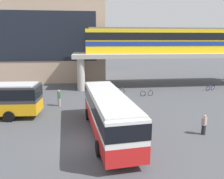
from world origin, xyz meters
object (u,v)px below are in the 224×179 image
bicycle_blue (210,88)px  bicycle_brown (147,93)px  pedestrian_at_kerb (59,98)px  bicycle_black (112,95)px  bicycle_orange (118,91)px  train (167,40)px  station_building (21,41)px  pedestrian_near_building (204,125)px  bus_main (108,110)px

bicycle_blue → bicycle_brown: bearing=-168.1°
bicycle_blue → pedestrian_at_kerb: 21.63m
bicycle_black → bicycle_orange: (1.14, 2.03, 0.00)m
train → bicycle_blue: train is taller
bicycle_brown → bicycle_orange: size_ratio=1.07×
bicycle_blue → station_building: bearing=154.6°
train → pedestrian_near_building: (-3.84, -19.17, -6.40)m
bus_main → pedestrian_at_kerb: bearing=119.9°
station_building → pedestrian_near_building: size_ratio=19.19×
bicycle_blue → bicycle_black: same height
bicycle_blue → train: bearing=136.6°
bicycle_black → bicycle_blue: bearing=9.3°
pedestrian_near_building → bus_main: bearing=173.2°
pedestrian_at_kerb → pedestrian_near_building: 15.02m
bus_main → bicycle_black: size_ratio=6.66×
train → pedestrian_near_building: size_ratio=16.20×
train → station_building: bearing=159.2°
pedestrian_near_building → station_building: bearing=126.2°
station_building → bicycle_brown: size_ratio=17.07×
station_building → bicycle_black: size_ratio=18.07×
bus_main → pedestrian_at_kerb: bus_main is taller
bus_main → bicycle_brown: size_ratio=6.30×
bicycle_brown → pedestrian_at_kerb: size_ratio=0.98×
bicycle_orange → pedestrian_at_kerb: bearing=-145.8°
train → bicycle_orange: size_ratio=15.41×
bicycle_orange → pedestrian_at_kerb: 8.88m
pedestrian_at_kerb → pedestrian_near_building: (12.03, -9.00, -0.12)m
bicycle_blue → bicycle_black: (-14.76, -2.42, 0.00)m
station_building → bicycle_black: bearing=-47.7°
bicycle_brown → pedestrian_near_building: (1.16, -12.25, 0.38)m
station_building → pedestrian_at_kerb: station_building is taller
train → bicycle_brown: size_ratio=14.41×
bus_main → bicycle_orange: bus_main is taller
bus_main → station_building: bearing=116.1°
train → bicycle_brown: 10.90m
bicycle_brown → pedestrian_near_building: pedestrian_near_building is taller
bicycle_black → pedestrian_near_building: pedestrian_near_building is taller
bus_main → bicycle_brown: bus_main is taller
bicycle_brown → pedestrian_at_kerb: pedestrian_at_kerb is taller
bicycle_blue → bicycle_black: bearing=-170.7°
bicycle_blue → pedestrian_near_building: bearing=-121.8°
bus_main → bicycle_black: (1.53, 11.07, -1.63)m
train → bicycle_black: (-9.68, -7.22, -6.78)m
bus_main → bicycle_brown: (6.20, 11.37, -1.63)m
bicycle_blue → bicycle_black: 14.96m
train → bus_main: (-11.20, -18.29, -5.15)m
station_building → bicycle_brown: station_building is taller
bicycle_orange → pedestrian_near_building: (4.70, -13.98, 0.38)m
station_building → pedestrian_at_kerb: bearing=-65.5°
station_building → bicycle_blue: size_ratio=17.87×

